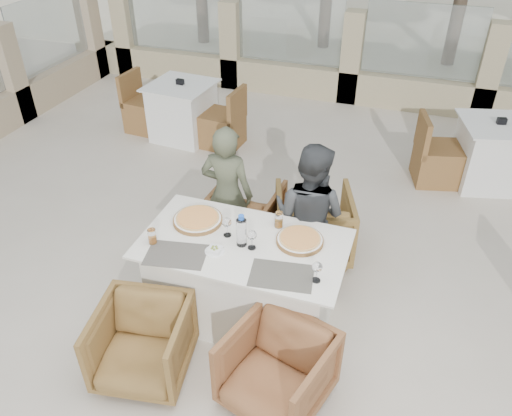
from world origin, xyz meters
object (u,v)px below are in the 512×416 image
(bg_table_a, at_px, (183,111))
(bg_table_b, at_px, (492,154))
(armchair_far_left, at_px, (248,212))
(diner_left, at_px, (227,194))
(water_bottle, at_px, (241,230))
(wine_glass_near, at_px, (252,239))
(dining_table, at_px, (244,280))
(armchair_near_right, at_px, (277,370))
(wine_glass_centre, at_px, (227,226))
(diner_right, at_px, (309,216))
(pizza_left, at_px, (198,219))
(pizza_right, at_px, (300,240))
(olive_dish, at_px, (215,249))
(beer_glass_right, at_px, (279,220))
(armchair_near_left, at_px, (143,343))
(beer_glass_left, at_px, (152,236))
(armchair_far_right, at_px, (313,224))
(wine_glass_corner, at_px, (317,271))

(bg_table_a, distance_m, bg_table_b, 3.96)
(armchair_far_left, xyz_separation_m, diner_left, (-0.08, -0.31, 0.38))
(water_bottle, xyz_separation_m, wine_glass_near, (0.09, -0.02, -0.04))
(dining_table, distance_m, armchair_near_right, 0.87)
(armchair_far_left, bearing_deg, bg_table_a, -45.66)
(wine_glass_centre, height_order, bg_table_b, wine_glass_centre)
(wine_glass_near, relative_size, bg_table_a, 0.11)
(water_bottle, bearing_deg, diner_right, 59.63)
(pizza_left, distance_m, pizza_right, 0.86)
(armchair_far_left, bearing_deg, diner_right, 153.04)
(olive_dish, bearing_deg, diner_left, 105.86)
(olive_dish, bearing_deg, beer_glass_right, 51.49)
(dining_table, distance_m, beer_glass_right, 0.57)
(olive_dish, bearing_deg, armchair_near_left, -118.07)
(beer_glass_left, height_order, armchair_far_right, beer_glass_left)
(olive_dish, distance_m, armchair_far_right, 1.35)
(wine_glass_near, bearing_deg, diner_right, 66.34)
(wine_glass_corner, height_order, armchair_far_left, wine_glass_corner)
(bg_table_a, bearing_deg, olive_dish, -55.12)
(olive_dish, distance_m, armchair_near_left, 0.86)
(wine_glass_near, relative_size, beer_glass_right, 1.37)
(diner_left, bearing_deg, beer_glass_right, 143.42)
(dining_table, xyz_separation_m, armchair_near_left, (-0.50, -0.79, -0.08))
(armchair_far_left, distance_m, diner_left, 0.50)
(pizza_right, height_order, beer_glass_right, beer_glass_right)
(armchair_near_left, bearing_deg, wine_glass_corner, 17.08)
(pizza_right, distance_m, wine_glass_corner, 0.44)
(dining_table, bearing_deg, diner_right, 59.08)
(water_bottle, height_order, olive_dish, water_bottle)
(wine_glass_centre, xyz_separation_m, beer_glass_left, (-0.51, -0.27, -0.03))
(wine_glass_corner, height_order, armchair_far_right, wine_glass_corner)
(wine_glass_centre, height_order, armchair_far_left, wine_glass_centre)
(beer_glass_right, relative_size, bg_table_a, 0.08)
(olive_dish, distance_m, diner_right, 0.97)
(pizza_right, xyz_separation_m, bg_table_a, (-2.35, 2.73, -0.41))
(dining_table, distance_m, wine_glass_near, 0.49)
(pizza_left, relative_size, water_bottle, 1.48)
(pizza_right, xyz_separation_m, wine_glass_centre, (-0.56, -0.10, 0.07))
(water_bottle, relative_size, diner_left, 0.20)
(beer_glass_left, relative_size, armchair_near_right, 0.19)
(olive_dish, xyz_separation_m, armchair_near_left, (-0.33, -0.62, -0.49))
(wine_glass_near, relative_size, armchair_near_left, 0.28)
(beer_glass_left, bearing_deg, olive_dish, 6.51)
(armchair_far_right, height_order, bg_table_b, bg_table_b)
(pizza_left, xyz_separation_m, bg_table_b, (2.46, 2.80, -0.41))
(dining_table, bearing_deg, armchair_far_right, 70.85)
(beer_glass_right, relative_size, bg_table_b, 0.08)
(water_bottle, height_order, armchair_far_left, water_bottle)
(pizza_left, height_order, diner_right, diner_right)
(diner_left, bearing_deg, wine_glass_near, 122.20)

